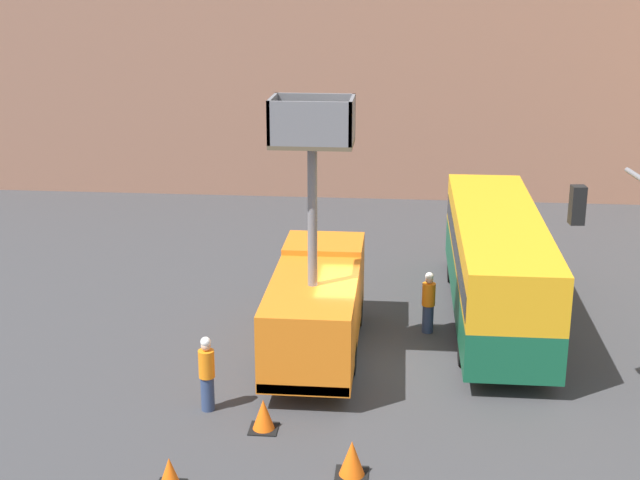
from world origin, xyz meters
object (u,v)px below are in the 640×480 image
Objects in this scene: road_worker_near_truck at (207,374)px; traffic_cone_near_truck at (170,473)px; city_bus at (496,259)px; traffic_cone_mid_road at (352,459)px; road_worker_directing at (428,302)px; traffic_cone_far_side at (263,415)px; utility_truck at (317,301)px.

road_worker_near_truck reaches higher than traffic_cone_near_truck.
city_bus is 9.82m from traffic_cone_mid_road.
road_worker_near_truck is 7.45m from road_worker_directing.
road_worker_near_truck is 1.78m from traffic_cone_far_side.
road_worker_directing is 2.29× the size of traffic_cone_mid_road.
road_worker_directing is 10.12m from traffic_cone_near_truck.
utility_truck reaches higher than traffic_cone_far_side.
road_worker_near_truck is 2.82× the size of traffic_cone_near_truck.
utility_truck is 3.92× the size of road_worker_directing.
road_worker_directing is at bearing 109.81° from city_bus.
traffic_cone_mid_road is (1.31, -5.87, -1.20)m from utility_truck.
traffic_cone_far_side is at bearing -101.07° from utility_truck.
city_bus is at bearing -56.21° from road_worker_near_truck.
traffic_cone_far_side is (-0.81, -4.14, -1.22)m from utility_truck.
utility_truck is 3.64m from road_worker_directing.
road_worker_directing is (5.30, 5.24, -0.03)m from road_worker_near_truck.
utility_truck is 0.67× the size of city_bus.
road_worker_directing is 7.99m from traffic_cone_mid_road.
traffic_cone_mid_road is (-1.72, -7.78, -0.53)m from road_worker_directing.
utility_truck is 6.13m from traffic_cone_mid_road.
traffic_cone_mid_road is 2.74m from traffic_cone_far_side.
road_worker_near_truck is 3.38m from traffic_cone_near_truck.
traffic_cone_mid_road is at bearing 11.99° from traffic_cone_near_truck.
road_worker_near_truck is at bearing 120.26° from city_bus.
road_worker_near_truck is (-2.27, -3.32, -0.63)m from utility_truck.
utility_truck is 5.90m from city_bus.
traffic_cone_near_truck is 3.73m from traffic_cone_mid_road.
utility_truck is 10.78× the size of traffic_cone_near_truck.
utility_truck reaches higher than road_worker_directing.
utility_truck reaches higher than traffic_cone_near_truck.
city_bus is at bearing 67.58° from traffic_cone_mid_road.
city_bus is at bearing 52.99° from traffic_cone_near_truck.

